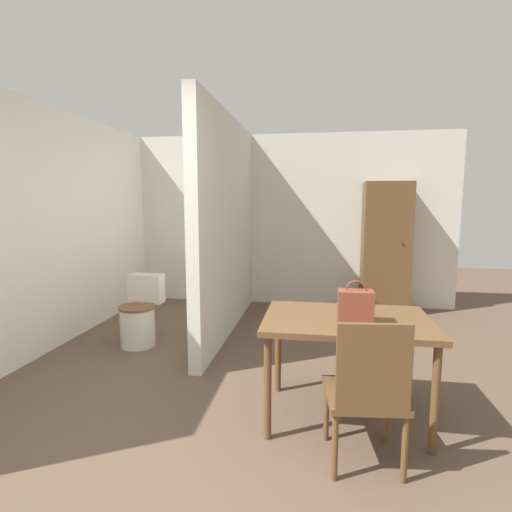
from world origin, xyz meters
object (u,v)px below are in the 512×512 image
at_px(wooden_chair, 367,390).
at_px(toilet, 140,315).
at_px(handbag, 355,306).
at_px(wooden_cabinet, 386,248).
at_px(dining_table, 347,329).

distance_m(wooden_chair, toilet, 2.78).
xyz_separation_m(toilet, handbag, (2.13, -1.31, 0.53)).
relative_size(handbag, wooden_cabinet, 0.16).
relative_size(wooden_chair, toilet, 1.24).
bearing_deg(toilet, wooden_cabinet, 31.79).
bearing_deg(dining_table, wooden_chair, -81.28).
bearing_deg(handbag, dining_table, 110.54).
xyz_separation_m(dining_table, toilet, (-2.09, 1.19, -0.34)).
bearing_deg(wooden_cabinet, dining_table, -103.66).
relative_size(dining_table, toilet, 1.56).
height_order(dining_table, handbag, handbag).
relative_size(wooden_chair, handbag, 3.14).
bearing_deg(toilet, handbag, -31.50).
relative_size(wooden_chair, wooden_cabinet, 0.50).
relative_size(toilet, handbag, 2.54).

